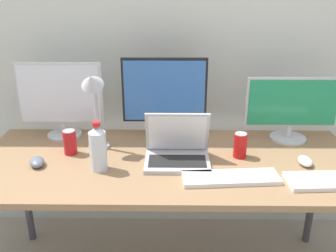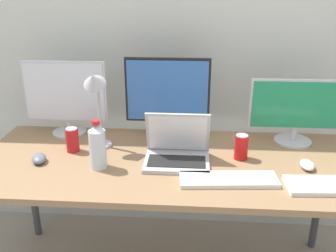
{
  "view_description": "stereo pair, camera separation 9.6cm",
  "coord_description": "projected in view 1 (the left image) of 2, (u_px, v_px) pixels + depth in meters",
  "views": [
    {
      "loc": [
        0.02,
        -1.64,
        1.58
      ],
      "look_at": [
        0.0,
        0.0,
        0.92
      ],
      "focal_mm": 40.0,
      "sensor_mm": 36.0,
      "label": 1
    },
    {
      "loc": [
        0.12,
        -1.64,
        1.58
      ],
      "look_at": [
        0.0,
        0.0,
        0.92
      ],
      "focal_mm": 40.0,
      "sensor_mm": 36.0,
      "label": 2
    }
  ],
  "objects": [
    {
      "name": "keyboard_main",
      "position": [
        332.0,
        181.0,
        1.63
      ],
      "size": [
        0.4,
        0.17,
        0.02
      ],
      "primitive_type": "cube",
      "rotation": [
        0.0,
        0.0,
        0.05
      ],
      "color": "white",
      "rests_on": "work_desk"
    },
    {
      "name": "mouse_by_keyboard",
      "position": [
        305.0,
        161.0,
        1.78
      ],
      "size": [
        0.07,
        0.11,
        0.04
      ],
      "primitive_type": "ellipsoid",
      "rotation": [
        0.0,
        0.0,
        -0.01
      ],
      "color": "silver",
      "rests_on": "work_desk"
    },
    {
      "name": "mouse_by_laptop",
      "position": [
        37.0,
        162.0,
        1.77
      ],
      "size": [
        0.1,
        0.12,
        0.04
      ],
      "primitive_type": "ellipsoid",
      "rotation": [
        0.0,
        0.0,
        0.38
      ],
      "color": "slate",
      "rests_on": "work_desk"
    },
    {
      "name": "soda_can_by_laptop",
      "position": [
        70.0,
        142.0,
        1.88
      ],
      "size": [
        0.07,
        0.07,
        0.13
      ],
      "color": "red",
      "rests_on": "work_desk"
    },
    {
      "name": "soda_can_near_keyboard",
      "position": [
        240.0,
        145.0,
        1.84
      ],
      "size": [
        0.07,
        0.07,
        0.13
      ],
      "color": "red",
      "rests_on": "work_desk"
    },
    {
      "name": "wall_back",
      "position": [
        169.0,
        28.0,
        2.17
      ],
      "size": [
        7.0,
        0.08,
        2.6
      ],
      "primitive_type": "cube",
      "color": "silver",
      "rests_on": "ground"
    },
    {
      "name": "monitor_left",
      "position": [
        61.0,
        98.0,
        2.03
      ],
      "size": [
        0.46,
        0.19,
        0.42
      ],
      "color": "silver",
      "rests_on": "work_desk"
    },
    {
      "name": "desk_lamp",
      "position": [
        94.0,
        97.0,
        1.82
      ],
      "size": [
        0.11,
        0.18,
        0.43
      ],
      "color": "#B7B7BC",
      "rests_on": "work_desk"
    },
    {
      "name": "laptop_silver",
      "position": [
        177.0,
        150.0,
        1.81
      ],
      "size": [
        0.31,
        0.24,
        0.24
      ],
      "color": "#B7B7BC",
      "rests_on": "work_desk"
    },
    {
      "name": "monitor_center",
      "position": [
        164.0,
        96.0,
        2.0
      ],
      "size": [
        0.45,
        0.19,
        0.45
      ],
      "color": "black",
      "rests_on": "work_desk"
    },
    {
      "name": "work_desk",
      "position": [
        168.0,
        170.0,
        1.85
      ],
      "size": [
        1.88,
        0.78,
        0.74
      ],
      "color": "#424247",
      "rests_on": "ground"
    },
    {
      "name": "water_bottle",
      "position": [
        98.0,
        148.0,
        1.71
      ],
      "size": [
        0.08,
        0.08,
        0.24
      ],
      "color": "silver",
      "rests_on": "work_desk"
    },
    {
      "name": "keyboard_aux",
      "position": [
        231.0,
        178.0,
        1.65
      ],
      "size": [
        0.44,
        0.16,
        0.02
      ],
      "primitive_type": "cube",
      "rotation": [
        0.0,
        0.0,
        0.08
      ],
      "color": "white",
      "rests_on": "work_desk"
    },
    {
      "name": "monitor_right",
      "position": [
        292.0,
        107.0,
        2.0
      ],
      "size": [
        0.5,
        0.2,
        0.35
      ],
      "color": "silver",
      "rests_on": "work_desk"
    }
  ]
}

